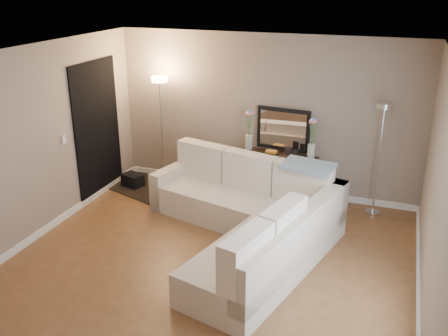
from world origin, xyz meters
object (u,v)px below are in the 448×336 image
(sectional_sofa, at_px, (250,216))
(floor_lamp_unlit, at_px, (381,137))
(floor_lamp_lit, at_px, (161,110))
(console_table, at_px, (273,173))

(sectional_sofa, bearing_deg, floor_lamp_unlit, 43.39)
(sectional_sofa, distance_m, floor_lamp_unlit, 2.27)
(floor_lamp_lit, height_order, floor_lamp_unlit, floor_lamp_lit)
(sectional_sofa, distance_m, floor_lamp_lit, 2.66)
(floor_lamp_lit, distance_m, floor_lamp_unlit, 3.55)
(sectional_sofa, xyz_separation_m, floor_lamp_lit, (-2.02, 1.45, 0.96))
(floor_lamp_lit, xyz_separation_m, floor_lamp_unlit, (3.55, -0.00, -0.10))
(console_table, distance_m, floor_lamp_unlit, 1.78)
(floor_lamp_lit, relative_size, floor_lamp_unlit, 1.08)
(sectional_sofa, height_order, floor_lamp_lit, floor_lamp_lit)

